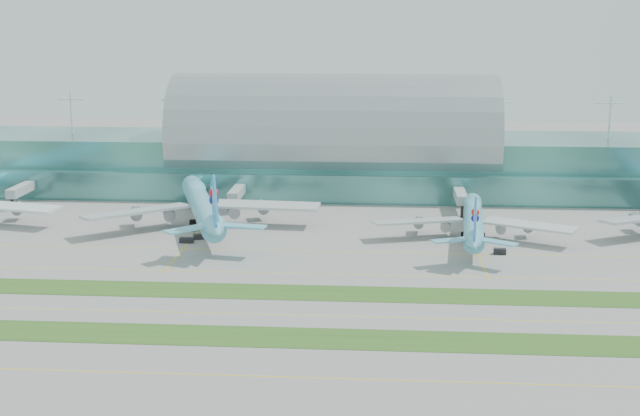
{
  "coord_description": "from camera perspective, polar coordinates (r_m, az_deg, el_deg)",
  "views": [
    {
      "loc": [
        18.53,
        -198.9,
        64.86
      ],
      "look_at": [
        0.0,
        55.0,
        9.0
      ],
      "focal_mm": 50.0,
      "sensor_mm": 36.0,
      "label": 1
    }
  ],
  "objects": [
    {
      "name": "terminal",
      "position": [
        332.09,
        0.93,
        3.6
      ],
      "size": [
        340.0,
        69.1,
        36.0
      ],
      "color": "#3D7A75",
      "rests_on": "ground"
    },
    {
      "name": "gse_f",
      "position": [
        249.81,
        11.43,
        -2.73
      ],
      "size": [
        3.47,
        2.02,
        1.62
      ],
      "primitive_type": "cube",
      "rotation": [
        0.0,
        0.0,
        -0.05
      ],
      "color": "black",
      "rests_on": "ground"
    },
    {
      "name": "airliner_b",
      "position": [
        277.55,
        -7.59,
        0.25
      ],
      "size": [
        70.15,
        81.36,
        22.94
      ],
      "rotation": [
        0.0,
        0.0,
        0.3
      ],
      "color": "#65C4DE",
      "rests_on": "ground"
    },
    {
      "name": "grass_strip_near",
      "position": [
        183.71,
        -1.9,
        -8.29
      ],
      "size": [
        420.0,
        12.0,
        0.08
      ],
      "primitive_type": "cube",
      "color": "#2D591E",
      "rests_on": "ground"
    },
    {
      "name": "taxiline_b",
      "position": [
        196.82,
        -1.47,
        -6.87
      ],
      "size": [
        420.0,
        0.35,
        0.01
      ],
      "primitive_type": "cube",
      "color": "yellow",
      "rests_on": "ground"
    },
    {
      "name": "taxiline_a",
      "position": [
        165.29,
        -2.65,
        -10.74
      ],
      "size": [
        420.0,
        0.35,
        0.01
      ],
      "primitive_type": "cube",
      "color": "yellow",
      "rests_on": "ground"
    },
    {
      "name": "taxiline_d",
      "position": [
        248.24,
        -0.25,
        -2.77
      ],
      "size": [
        420.0,
        0.35,
        0.01
      ],
      "primitive_type": "cube",
      "color": "yellow",
      "rests_on": "ground"
    },
    {
      "name": "gse_d",
      "position": [
        263.41,
        -7.76,
        -1.83
      ],
      "size": [
        3.59,
        2.77,
        1.5
      ],
      "primitive_type": "cube",
      "rotation": [
        0.0,
        0.0,
        0.34
      ],
      "color": "black",
      "rests_on": "ground"
    },
    {
      "name": "taxiline_c",
      "position": [
        227.14,
        -0.68,
        -4.22
      ],
      "size": [
        420.0,
        0.35,
        0.01
      ],
      "primitive_type": "cube",
      "color": "yellow",
      "rests_on": "ground"
    },
    {
      "name": "gse_e",
      "position": [
        258.4,
        9.69,
        -2.18
      ],
      "size": [
        3.74,
        2.97,
        1.44
      ],
      "primitive_type": "cube",
      "rotation": [
        0.0,
        0.0,
        -0.33
      ],
      "color": "#EAA50D",
      "rests_on": "ground"
    },
    {
      "name": "airliner_c",
      "position": [
        264.58,
        9.79,
        -0.73
      ],
      "size": [
        59.06,
        67.29,
        18.51
      ],
      "rotation": [
        0.0,
        0.0,
        -0.09
      ],
      "color": "#62BDD8",
      "rests_on": "ground"
    },
    {
      "name": "gse_c",
      "position": [
        259.82,
        -8.54,
        -2.04
      ],
      "size": [
        3.98,
        1.78,
        1.54
      ],
      "primitive_type": "cube",
      "rotation": [
        0.0,
        0.0,
        0.0
      ],
      "color": "black",
      "rests_on": "ground"
    },
    {
      "name": "grass_strip_far",
      "position": [
        211.91,
        -1.05,
        -5.44
      ],
      "size": [
        420.0,
        12.0,
        0.08
      ],
      "primitive_type": "cube",
      "color": "#2D591E",
      "rests_on": "ground"
    },
    {
      "name": "ground",
      "position": [
        210.02,
        -1.1,
        -5.61
      ],
      "size": [
        700.0,
        700.0,
        0.0
      ],
      "primitive_type": "plane",
      "color": "gray",
      "rests_on": "ground"
    }
  ]
}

